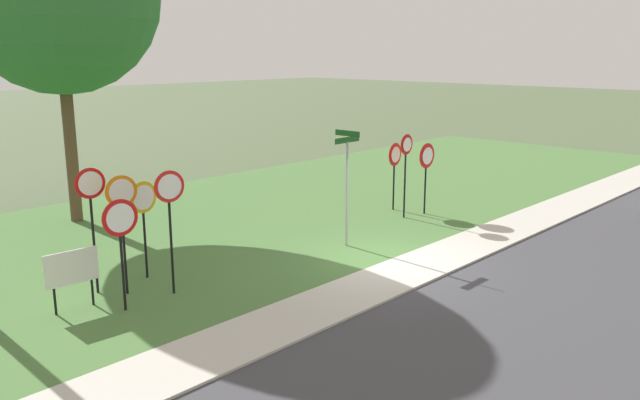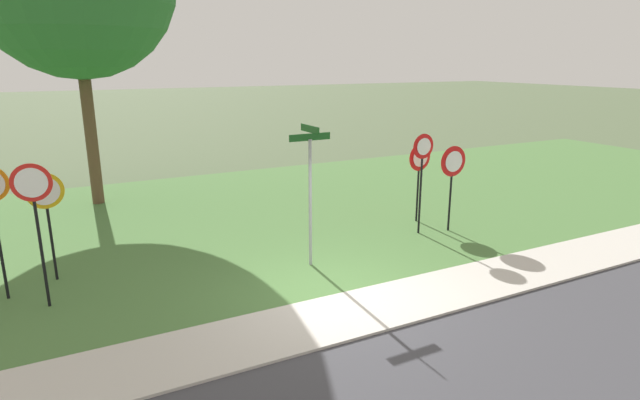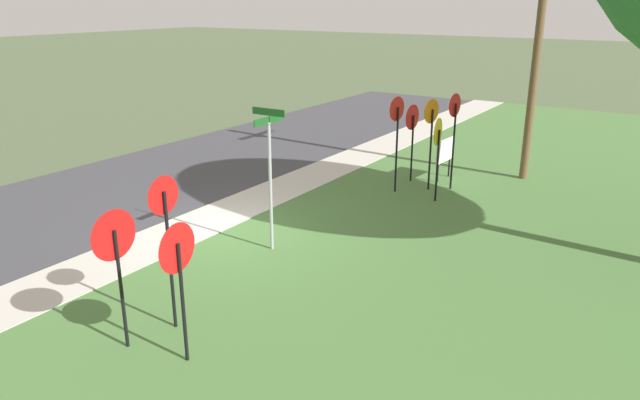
{
  "view_description": "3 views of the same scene",
  "coord_description": "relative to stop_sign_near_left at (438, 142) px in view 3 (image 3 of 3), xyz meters",
  "views": [
    {
      "loc": [
        -12.35,
        -9.32,
        5.18
      ],
      "look_at": [
        0.76,
        3.01,
        1.0
      ],
      "focal_mm": 36.29,
      "sensor_mm": 36.0,
      "label": 1
    },
    {
      "loc": [
        -4.48,
        -8.1,
        4.47
      ],
      "look_at": [
        0.86,
        2.2,
        1.33
      ],
      "focal_mm": 29.1,
      "sensor_mm": 36.0,
      "label": 2
    },
    {
      "loc": [
        9.91,
        9.14,
        5.27
      ],
      "look_at": [
        0.6,
        3.07,
        1.52
      ],
      "focal_mm": 33.53,
      "sensor_mm": 36.0,
      "label": 3
    }
  ],
  "objects": [
    {
      "name": "stop_sign_near_left",
      "position": [
        0.0,
        0.0,
        0.0
      ],
      "size": [
        0.73,
        0.12,
        2.28
      ],
      "rotation": [
        0.0,
        0.0,
        0.12
      ],
      "color": "black",
      "rests_on": "grass_median"
    },
    {
      "name": "yield_sign_far_left",
      "position": [
        8.58,
        -1.06,
        0.3
      ],
      "size": [
        0.64,
        0.1,
        2.64
      ],
      "rotation": [
        0.0,
        0.0,
        0.01
      ],
      "color": "black",
      "rests_on": "grass_median"
    },
    {
      "name": "yield_sign_near_right",
      "position": [
        9.43,
        -1.26,
        0.06
      ],
      "size": [
        0.81,
        0.1,
        2.29
      ],
      "rotation": [
        0.0,
        0.0,
        -0.02
      ],
      "color": "black",
      "rests_on": "grass_median"
    },
    {
      "name": "sidewalk_strip",
      "position": [
        4.75,
        -4.1,
        -1.66
      ],
      "size": [
        44.0,
        1.6,
        0.06
      ],
      "primitive_type": "cube",
      "color": "#BCB7AD",
      "rests_on": "ground_plane"
    },
    {
      "name": "yield_sign_near_left",
      "position": [
        9.19,
        -0.19,
        0.0
      ],
      "size": [
        0.76,
        0.12,
        2.22
      ],
      "rotation": [
        0.0,
        0.0,
        0.08
      ],
      "color": "black",
      "rests_on": "grass_median"
    },
    {
      "name": "street_name_post",
      "position": [
        5.07,
        -1.68,
        0.19
      ],
      "size": [
        0.96,
        0.82,
        3.11
      ],
      "rotation": [
        0.0,
        0.0,
        0.01
      ],
      "color": "#9EA0A8",
      "rests_on": "grass_median"
    },
    {
      "name": "road_asphalt",
      "position": [
        4.75,
        -8.1,
        -1.68
      ],
      "size": [
        44.0,
        6.4,
        0.01
      ],
      "primitive_type": "cube",
      "color": "#3D3D42",
      "rests_on": "ground_plane"
    },
    {
      "name": "stop_sign_far_right",
      "position": [
        -1.37,
        -1.37,
        0.03
      ],
      "size": [
        0.75,
        0.11,
        2.31
      ],
      "rotation": [
        0.0,
        0.0,
        -0.08
      ],
      "color": "black",
      "rests_on": "grass_median"
    },
    {
      "name": "grass_median",
      "position": [
        4.75,
        2.7,
        -1.67
      ],
      "size": [
        44.0,
        12.0,
        0.04
      ],
      "primitive_type": "cube",
      "color": "#477038",
      "rests_on": "ground_plane"
    },
    {
      "name": "stop_sign_far_center",
      "position": [
        -0.15,
        -1.29,
        0.31
      ],
      "size": [
        0.68,
        0.13,
        2.71
      ],
      "rotation": [
        0.0,
        0.0,
        -0.14
      ],
      "color": "black",
      "rests_on": "grass_median"
    },
    {
      "name": "notice_board",
      "position": [
        -2.06,
        -0.58,
        -0.82
      ],
      "size": [
        1.1,
        0.1,
        1.25
      ],
      "rotation": [
        0.0,
        0.0,
        -0.07
      ],
      "color": "black",
      "rests_on": "grass_median"
    },
    {
      "name": "utility_pole",
      "position": [
        -3.53,
        1.3,
        3.14
      ],
      "size": [
        2.1,
        2.23,
        8.88
      ],
      "color": "brown",
      "rests_on": "grass_median"
    },
    {
      "name": "ground_plane",
      "position": [
        4.75,
        -3.3,
        -1.69
      ],
      "size": [
        160.0,
        160.0,
        0.0
      ],
      "primitive_type": "plane",
      "color": "#4C5B3D"
    },
    {
      "name": "stop_sign_far_left",
      "position": [
        -0.85,
        -0.57,
        0.24
      ],
      "size": [
        0.67,
        0.16,
        2.61
      ],
      "rotation": [
        0.0,
        0.0,
        -0.19
      ],
      "color": "black",
      "rests_on": "grass_median"
    },
    {
      "name": "stop_sign_near_right",
      "position": [
        -1.26,
        -0.05,
        0.33
      ],
      "size": [
        0.65,
        0.12,
        2.76
      ],
      "rotation": [
        0.0,
        0.0,
        -0.1
      ],
      "color": "black",
      "rests_on": "grass_median"
    }
  ]
}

